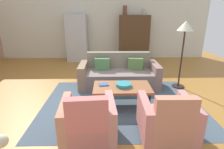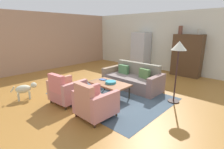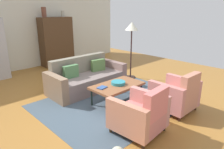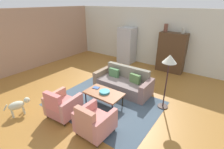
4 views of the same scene
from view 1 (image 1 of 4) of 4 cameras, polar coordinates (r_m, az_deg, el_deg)
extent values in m
plane|color=#A46E2E|center=(4.24, -3.83, -7.75)|extent=(10.51, 10.51, 0.00)
cube|color=silver|center=(7.88, -2.82, 15.35)|extent=(8.76, 0.12, 2.80)
cube|color=#445564|center=(4.04, 3.05, -9.14)|extent=(3.40, 2.60, 0.01)
cube|color=slate|center=(4.91, 2.19, -1.21)|extent=(1.74, 0.90, 0.42)
cube|color=gray|center=(5.18, 1.99, 2.46)|extent=(1.74, 0.18, 0.86)
cube|color=#866963|center=(5.03, 13.20, -0.03)|extent=(0.18, 0.90, 0.62)
cube|color=#866D55|center=(4.92, -9.04, -0.18)|extent=(0.18, 0.90, 0.62)
cube|color=#527842|center=(4.94, 7.41, 3.27)|extent=(0.41, 0.18, 0.32)
cube|color=#4B7B4C|center=(4.89, -3.11, 3.24)|extent=(0.40, 0.13, 0.32)
cylinder|color=black|center=(4.16, -4.48, -5.40)|extent=(0.04, 0.04, 0.39)
cylinder|color=black|center=(4.23, 10.06, -5.20)|extent=(0.04, 0.04, 0.39)
cylinder|color=black|center=(3.66, -4.93, -9.04)|extent=(0.04, 0.04, 0.39)
cylinder|color=black|center=(3.74, 11.69, -8.71)|extent=(0.04, 0.04, 0.39)
cube|color=brown|center=(3.82, 3.21, -4.09)|extent=(1.20, 0.70, 0.05)
cylinder|color=black|center=(3.36, -13.09, -15.18)|extent=(0.05, 0.05, 0.10)
cylinder|color=#392617|center=(3.33, -1.01, -14.91)|extent=(0.05, 0.05, 0.10)
cube|color=#C4706C|center=(2.93, -7.35, -15.62)|extent=(0.62, 0.84, 0.30)
cube|color=#D5706D|center=(2.53, -7.75, -15.39)|extent=(0.57, 0.18, 0.78)
cube|color=tan|center=(2.90, -14.39, -13.54)|extent=(0.18, 0.81, 0.56)
cube|color=tan|center=(2.87, -0.48, -13.22)|extent=(0.18, 0.81, 0.56)
cylinder|color=#352822|center=(3.36, 8.77, -14.81)|extent=(0.05, 0.05, 0.10)
cylinder|color=#2E2717|center=(3.53, 20.07, -14.06)|extent=(0.05, 0.05, 0.10)
cube|color=tan|center=(3.05, 16.51, -14.83)|extent=(0.57, 0.81, 0.30)
cube|color=tan|center=(2.66, 19.02, -14.40)|extent=(0.56, 0.15, 0.78)
cube|color=tan|center=(2.90, 10.15, -13.12)|extent=(0.13, 0.80, 0.56)
cube|color=tan|center=(3.10, 22.90, -12.25)|extent=(0.13, 0.80, 0.56)
cylinder|color=teal|center=(3.80, 3.68, -3.25)|extent=(0.33, 0.33, 0.07)
cube|color=#325291|center=(3.87, -2.66, -3.16)|extent=(0.22, 0.18, 0.02)
cube|color=#4D331E|center=(7.66, 6.94, 11.36)|extent=(1.20, 0.50, 1.80)
cube|color=#351F16|center=(7.88, 4.48, 11.65)|extent=(0.56, 0.01, 1.51)
cube|color=#342218|center=(7.96, 8.87, 11.56)|extent=(0.56, 0.01, 1.51)
cylinder|color=brown|center=(7.55, 4.10, 19.52)|extent=(0.17, 0.17, 0.35)
cylinder|color=#B0AD9B|center=(7.65, 10.00, 18.83)|extent=(0.13, 0.13, 0.23)
cube|color=#B7BABF|center=(7.58, -10.89, 11.28)|extent=(0.80, 0.70, 1.85)
cylinder|color=#99999E|center=(7.93, -10.14, 12.32)|extent=(0.02, 0.02, 0.70)
cylinder|color=black|center=(5.22, 20.06, -3.46)|extent=(0.32, 0.32, 0.03)
cylinder|color=#342020|center=(5.00, 21.02, 4.41)|extent=(0.04, 0.04, 1.45)
cone|color=silver|center=(4.87, 22.22, 14.05)|extent=(0.40, 0.40, 0.24)
sphere|color=beige|center=(2.77, -31.53, -17.45)|extent=(0.17, 0.17, 0.17)
camera|label=2|loc=(3.65, 89.39, 2.26)|focal=26.99mm
camera|label=3|loc=(2.89, -84.44, 5.46)|focal=33.03mm
camera|label=4|loc=(3.33, 95.70, 19.63)|focal=26.43mm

